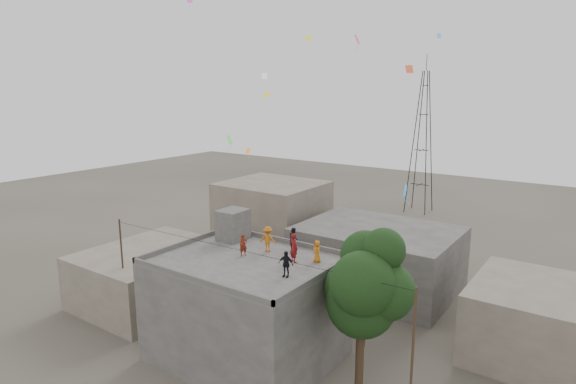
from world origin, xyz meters
name	(u,v)px	position (x,y,z in m)	size (l,w,h in m)	color
ground	(247,356)	(0.00, 0.00, 0.00)	(140.00, 140.00, 0.00)	#413D35
main_building	(246,309)	(0.00, 0.00, 3.05)	(10.00, 8.00, 6.10)	#494644
parapet	(245,258)	(0.00, 0.00, 6.25)	(10.00, 8.00, 0.30)	#494644
stair_head_box	(233,225)	(-3.20, 2.60, 7.10)	(1.60, 1.80, 2.00)	#494644
neighbor_west	(152,275)	(-11.00, 2.00, 2.00)	(8.00, 10.00, 4.00)	#685F52
neighbor_north	(377,258)	(2.00, 14.00, 2.50)	(12.00, 9.00, 5.00)	#494644
neighbor_northwest	(272,218)	(-10.00, 16.00, 3.50)	(9.00, 8.00, 7.00)	#685F52
neighbor_east	(534,321)	(14.00, 10.00, 2.20)	(7.00, 8.00, 4.40)	#685F52
tree	(366,286)	(7.37, 0.60, 6.10)	(4.90, 4.60, 9.10)	black
utility_line	(239,307)	(0.50, -1.25, 3.83)	(20.12, 0.62, 7.40)	black
transmission_tower	(422,142)	(-4.00, 40.00, 9.07)	(2.97, 2.97, 20.01)	black
person_red_adult	(294,248)	(2.45, 1.37, 6.96)	(0.63, 0.41, 1.72)	maroon
person_orange_child	(317,251)	(3.55, 2.11, 6.74)	(0.63, 0.41, 1.29)	orange
person_dark_child	(294,239)	(1.26, 3.12, 6.81)	(0.69, 0.54, 1.42)	black
person_dark_adult	(286,264)	(3.34, -0.68, 6.81)	(0.83, 0.35, 1.41)	black
person_orange_adult	(268,239)	(0.15, 1.97, 6.89)	(1.02, 0.59, 1.58)	#C06615
person_red_child	(243,245)	(-0.60, 0.55, 6.76)	(0.48, 0.31, 1.31)	maroon
kites	(313,86)	(0.07, 7.11, 15.95)	(18.49, 17.08, 12.98)	orange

